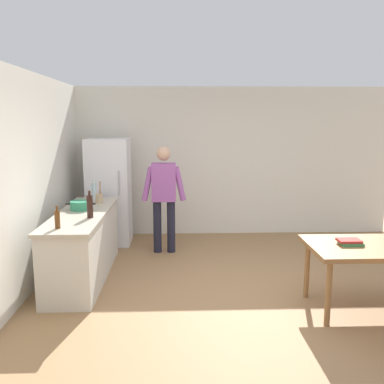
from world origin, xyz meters
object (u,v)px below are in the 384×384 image
(person, at_px, (164,192))
(dining_table, at_px, (372,252))
(utensil_jar, at_px, (99,198))
(bottle_beer_brown, at_px, (57,219))
(bottle_wine_dark, at_px, (90,206))
(bottle_water_clear, at_px, (94,191))
(refrigerator, at_px, (109,192))
(cooking_pot, at_px, (81,205))
(book_stack, at_px, (350,242))

(person, height_order, dining_table, person)
(person, relative_size, utensil_jar, 5.31)
(dining_table, xyz_separation_m, bottle_beer_brown, (-3.48, 0.28, 0.33))
(dining_table, height_order, bottle_wine_dark, bottle_wine_dark)
(utensil_jar, height_order, bottle_wine_dark, bottle_wine_dark)
(bottle_water_clear, bearing_deg, utensil_jar, -65.87)
(refrigerator, distance_m, bottle_water_clear, 0.70)
(cooking_pot, height_order, book_stack, cooking_pot)
(utensil_jar, bearing_deg, person, 24.50)
(refrigerator, relative_size, bottle_water_clear, 6.00)
(refrigerator, height_order, dining_table, refrigerator)
(dining_table, bearing_deg, book_stack, 175.87)
(dining_table, distance_m, book_stack, 0.27)
(refrigerator, relative_size, cooking_pot, 4.50)
(person, bearing_deg, bottle_water_clear, -173.20)
(utensil_jar, relative_size, bottle_wine_dark, 0.94)
(person, relative_size, dining_table, 1.21)
(bottle_water_clear, bearing_deg, cooking_pot, -92.43)
(refrigerator, bearing_deg, bottle_water_clear, -99.92)
(refrigerator, bearing_deg, person, -30.23)
(bottle_wine_dark, bearing_deg, person, 57.31)
(refrigerator, distance_m, book_stack, 4.06)
(book_stack, bearing_deg, cooking_pot, 158.82)
(refrigerator, height_order, person, refrigerator)
(dining_table, xyz_separation_m, cooking_pot, (-3.45, 1.26, 0.29))
(dining_table, xyz_separation_m, book_stack, (-0.25, 0.02, 0.11))
(book_stack, bearing_deg, utensil_jar, 150.72)
(utensil_jar, xyz_separation_m, bottle_beer_brown, (-0.20, -1.44, 0.03))
(cooking_pot, relative_size, bottle_water_clear, 1.33)
(utensil_jar, distance_m, bottle_wine_dark, 0.94)
(bottle_wine_dark, height_order, bottle_water_clear, bottle_wine_dark)
(bottle_beer_brown, xyz_separation_m, bottle_wine_dark, (0.26, 0.51, 0.04))
(bottle_water_clear, bearing_deg, refrigerator, 80.08)
(bottle_water_clear, height_order, book_stack, bottle_water_clear)
(bottle_beer_brown, bearing_deg, dining_table, -4.52)
(dining_table, xyz_separation_m, utensil_jar, (-3.29, 1.72, 0.31))
(cooking_pot, bearing_deg, book_stack, -21.18)
(book_stack, bearing_deg, bottle_wine_dark, 165.59)
(bottle_beer_brown, distance_m, bottle_wine_dark, 0.57)
(utensil_jar, bearing_deg, refrigerator, 90.86)
(person, xyz_separation_m, book_stack, (2.10, -2.13, -0.20))
(dining_table, relative_size, cooking_pot, 3.50)
(bottle_wine_dark, bearing_deg, refrigerator, 92.23)
(person, height_order, book_stack, person)
(utensil_jar, xyz_separation_m, bottle_wine_dark, (0.06, -0.94, 0.07))
(cooking_pot, bearing_deg, bottle_wine_dark, -64.60)
(person, xyz_separation_m, bottle_wine_dark, (-0.88, -1.36, 0.07))
(dining_table, relative_size, bottle_water_clear, 4.67)
(person, distance_m, book_stack, 3.00)
(utensil_jar, xyz_separation_m, bottle_water_clear, (-0.13, 0.30, 0.05))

